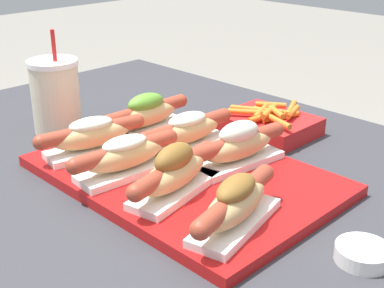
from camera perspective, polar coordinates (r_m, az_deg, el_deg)
The scene contains 11 objects.
serving_tray at distance 0.87m, azimuth -0.93°, elevation -3.32°, with size 0.48×0.33×0.02m.
hot_dog_0 at distance 0.93m, azimuth -10.66°, elevation 0.87°, with size 0.09×0.20×0.07m.
hot_dog_1 at distance 0.85m, azimuth -7.14°, elevation -1.23°, with size 0.07×0.20×0.06m.
hot_dog_2 at distance 0.78m, azimuth -1.91°, elevation -3.04°, with size 0.09×0.20×0.08m.
hot_dog_3 at distance 0.70m, azimuth 4.67°, elevation -6.35°, with size 0.09×0.20×0.07m.
hot_dog_4 at distance 1.02m, azimuth -4.92°, elevation 3.20°, with size 0.06×0.20×0.07m.
hot_dog_5 at distance 0.94m, azimuth -0.50°, elevation 1.41°, with size 0.07×0.20×0.07m.
hot_dog_6 at distance 0.88m, azimuth 4.97°, elevation -0.14°, with size 0.08×0.20×0.08m.
sauce_bowl at distance 0.71m, azimuth 17.79°, elevation -11.01°, with size 0.07×0.07×0.02m.
drink_cup at distance 1.09m, azimuth -14.32°, elevation 5.00°, with size 0.10×0.10×0.21m.
fries_basket at distance 1.07m, azimuth 8.19°, elevation 2.24°, with size 0.17×0.14×0.06m.
Camera 1 is at (0.58, -0.52, 1.13)m, focal length 50.00 mm.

